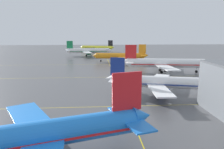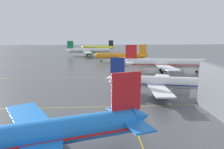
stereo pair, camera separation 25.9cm
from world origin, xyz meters
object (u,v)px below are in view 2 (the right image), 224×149
(airliner_third_row, at_px, (165,63))
(airliner_far_right_stand, at_px, (89,51))
(airliner_second_row, at_px, (161,82))
(airliner_front_gate, at_px, (27,137))
(airliner_distant_taxiway, at_px, (98,48))
(airliner_far_left_stand, at_px, (121,56))

(airliner_third_row, height_order, airliner_far_right_stand, airliner_third_row)
(airliner_second_row, xyz_separation_m, airliner_far_right_stand, (-25.56, 110.65, 0.23))
(airliner_far_right_stand, bearing_deg, airliner_front_gate, -91.32)
(airliner_third_row, distance_m, airliner_far_right_stand, 83.92)
(airliner_far_right_stand, bearing_deg, airliner_distant_taxiway, 79.19)
(airliner_distant_taxiway, bearing_deg, airliner_front_gate, -93.30)
(airliner_second_row, relative_size, airliner_third_row, 0.85)
(airliner_third_row, bearing_deg, airliner_distant_taxiway, 105.02)
(airliner_third_row, bearing_deg, airliner_far_left_stand, 112.91)
(airliner_front_gate, bearing_deg, airliner_second_row, 49.92)
(airliner_front_gate, distance_m, airliner_distant_taxiway, 182.91)
(airliner_far_right_stand, bearing_deg, airliner_third_row, -63.51)
(airliner_front_gate, height_order, airliner_third_row, airliner_third_row)
(airliner_third_row, relative_size, airliner_far_left_stand, 1.16)
(airliner_third_row, relative_size, airliner_distant_taxiway, 1.23)
(airliner_far_left_stand, xyz_separation_m, airliner_far_right_stand, (-21.37, 37.10, 0.23))
(airliner_far_left_stand, distance_m, airliner_distant_taxiway, 76.04)
(airliner_third_row, bearing_deg, airliner_far_right_stand, 116.49)
(airliner_far_right_stand, bearing_deg, airliner_far_left_stand, -60.06)
(airliner_far_right_stand, distance_m, airliner_distant_taxiway, 38.28)
(airliner_far_left_stand, height_order, airliner_far_right_stand, airliner_far_right_stand)
(airliner_second_row, height_order, airliner_far_left_stand, airliner_second_row)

